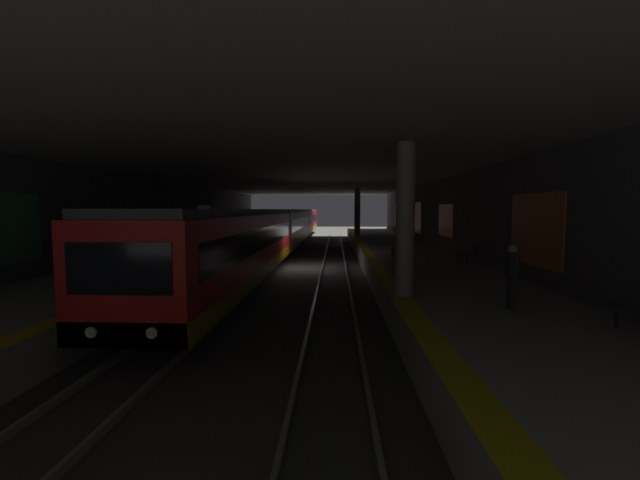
{
  "coord_description": "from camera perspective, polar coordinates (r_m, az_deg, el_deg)",
  "views": [
    {
      "loc": [
        -24.5,
        -2.28,
        3.64
      ],
      "look_at": [
        9.75,
        -0.95,
        1.01
      ],
      "focal_mm": 22.51,
      "sensor_mm": 36.0,
      "label": 1
    }
  ],
  "objects": [
    {
      "name": "platform_right",
      "position": [
        26.23,
        -17.49,
        -2.64
      ],
      "size": [
        60.0,
        5.3,
        1.06
      ],
      "color": "#A8A59E",
      "rests_on": "ground"
    },
    {
      "name": "wall_left",
      "position": [
        25.6,
        18.49,
        2.28
      ],
      "size": [
        60.0,
        0.56,
        5.6
      ],
      "color": "#56565B",
      "rests_on": "ground"
    },
    {
      "name": "ground_plane",
      "position": [
        24.88,
        -3.07,
        -4.04
      ],
      "size": [
        120.0,
        120.0,
        0.0
      ],
      "primitive_type": "plane",
      "color": "#42423F"
    },
    {
      "name": "wall_right",
      "position": [
        27.17,
        -23.37,
        2.25
      ],
      "size": [
        60.0,
        0.56,
        5.6
      ],
      "color": "#56565B",
      "rests_on": "ground"
    },
    {
      "name": "metro_train",
      "position": [
        36.93,
        -4.75,
        1.86
      ],
      "size": [
        57.16,
        2.83,
        3.49
      ],
      "color": "red",
      "rests_on": "track_right"
    },
    {
      "name": "platform_left",
      "position": [
        25.07,
        12.02,
        -2.85
      ],
      "size": [
        60.0,
        5.3,
        1.06
      ],
      "color": "#A8A59E",
      "rests_on": "ground"
    },
    {
      "name": "person_walking_mid",
      "position": [
        34.47,
        12.38,
        1.56
      ],
      "size": [
        0.6,
        0.24,
        1.75
      ],
      "color": "#3A3A3A",
      "rests_on": "platform_left"
    },
    {
      "name": "ceiling_slab",
      "position": [
        24.7,
        -3.13,
        9.39
      ],
      "size": [
        60.0,
        19.4,
        0.4
      ],
      "color": "beige",
      "rests_on": "wall_left"
    },
    {
      "name": "track_right",
      "position": [
        25.16,
        -8.08,
        -3.8
      ],
      "size": [
        60.0,
        1.53,
        0.16
      ],
      "color": "gray",
      "rests_on": "ground"
    },
    {
      "name": "bench_right_near",
      "position": [
        30.19,
        -18.78,
        0.22
      ],
      "size": [
        1.7,
        0.47,
        0.86
      ],
      "color": "#262628",
      "rests_on": "platform_right"
    },
    {
      "name": "track_left",
      "position": [
        24.76,
        2.01,
        -3.89
      ],
      "size": [
        60.0,
        1.53,
        0.16
      ],
      "color": "gray",
      "rests_on": "ground"
    },
    {
      "name": "pillar_far",
      "position": [
        38.34,
        5.32,
        3.89
      ],
      "size": [
        0.56,
        0.56,
        4.55
      ],
      "color": "gray",
      "rests_on": "platform_left"
    },
    {
      "name": "pillar_near",
      "position": [
        12.2,
        12.01,
        2.81
      ],
      "size": [
        0.56,
        0.56,
        4.55
      ],
      "color": "gray",
      "rests_on": "platform_left"
    },
    {
      "name": "bench_right_mid",
      "position": [
        38.91,
        -13.93,
        1.21
      ],
      "size": [
        1.7,
        0.47,
        0.86
      ],
      "color": "#262628",
      "rests_on": "platform_right"
    },
    {
      "name": "person_waiting_near",
      "position": [
        11.59,
        25.59,
        -4.35
      ],
      "size": [
        0.6,
        0.23,
        1.68
      ],
      "color": "#373737",
      "rests_on": "platform_left"
    },
    {
      "name": "bench_left_mid",
      "position": [
        20.64,
        19.85,
        -1.62
      ],
      "size": [
        1.7,
        0.47,
        0.86
      ],
      "color": "#262628",
      "rests_on": "platform_left"
    },
    {
      "name": "backpack_on_floor",
      "position": [
        23.05,
        10.31,
        -1.64
      ],
      "size": [
        0.3,
        0.2,
        0.4
      ],
      "color": "#1E512D",
      "rests_on": "platform_left"
    },
    {
      "name": "trash_bin",
      "position": [
        21.5,
        -25.77,
        -1.83
      ],
      "size": [
        0.44,
        0.44,
        0.85
      ],
      "color": "#595B5E",
      "rests_on": "platform_right"
    }
  ]
}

